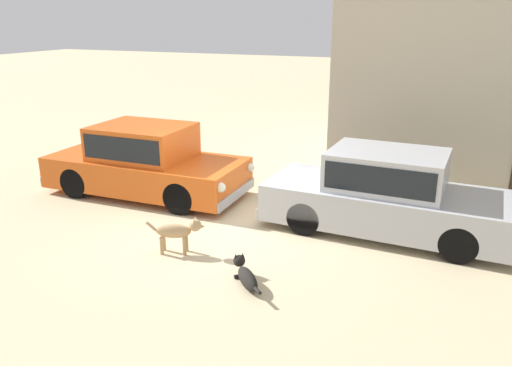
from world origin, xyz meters
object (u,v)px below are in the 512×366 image
object	(u,v)px
parked_sedan_nearest	(145,161)
stray_dog_tan	(246,276)
parked_sedan_second	(387,193)
stray_dog_spotted	(179,231)

from	to	relation	value
parked_sedan_nearest	stray_dog_tan	distance (m)	4.70
parked_sedan_nearest	parked_sedan_second	xyz separation A→B (m)	(5.22, -0.10, -0.01)
stray_dog_spotted	stray_dog_tan	distance (m)	1.57
parked_sedan_nearest	stray_dog_tan	size ratio (longest dim) A/B	5.33
stray_dog_spotted	stray_dog_tan	size ratio (longest dim) A/B	1.16
parked_sedan_second	stray_dog_tan	world-z (taller)	parked_sedan_second
stray_dog_tan	parked_sedan_second	bearing A→B (deg)	-71.65
parked_sedan_second	stray_dog_tan	distance (m)	3.24
parked_sedan_second	stray_dog_tan	size ratio (longest dim) A/B	5.41
parked_sedan_second	stray_dog_spotted	size ratio (longest dim) A/B	4.68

